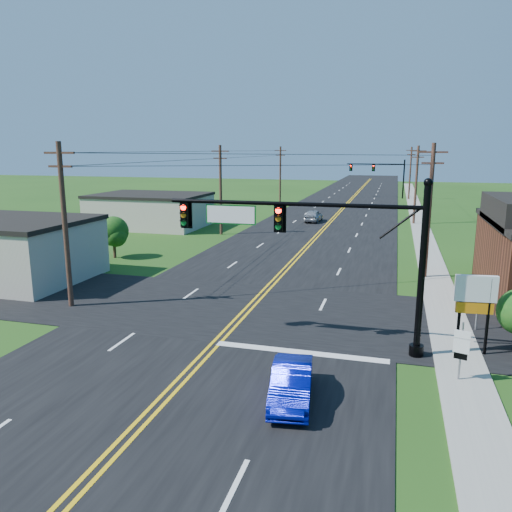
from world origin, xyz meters
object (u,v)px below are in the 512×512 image
(signal_mast_main, at_px, (314,241))
(route_sign, at_px, (461,347))
(signal_mast_far, at_px, (379,172))
(blue_car, at_px, (291,384))
(stop_sign, at_px, (479,295))

(signal_mast_main, bearing_deg, route_sign, -18.82)
(signal_mast_far, height_order, blue_car, signal_mast_far)
(signal_mast_main, distance_m, stop_sign, 8.87)
(route_sign, height_order, stop_sign, stop_sign)
(signal_mast_far, height_order, stop_sign, signal_mast_far)
(signal_mast_main, relative_size, stop_sign, 4.61)
(blue_car, xyz_separation_m, route_sign, (5.78, 3.18, 0.72))
(signal_mast_far, distance_m, stop_sign, 68.46)
(blue_car, relative_size, stop_sign, 1.58)
(signal_mast_main, bearing_deg, signal_mast_far, 89.92)
(route_sign, distance_m, stop_sign, 6.17)
(route_sign, bearing_deg, stop_sign, 93.28)
(signal_mast_far, bearing_deg, stop_sign, -83.92)
(signal_mast_far, relative_size, route_sign, 4.69)
(signal_mast_main, relative_size, route_sign, 4.83)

